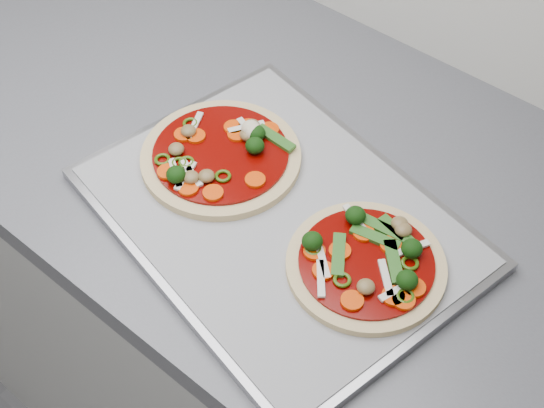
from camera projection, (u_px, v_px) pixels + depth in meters
The scene contains 5 objects.
countertop at pixel (438, 264), 0.89m from camera, with size 3.60×0.60×0.04m, color slate.
baking_tray at pixel (278, 218), 0.90m from camera, with size 0.45×0.33×0.01m, color gray.
parchment at pixel (278, 213), 0.89m from camera, with size 0.43×0.31×0.00m, color #A4A4A9.
pizza_left at pixel (222, 154), 0.94m from camera, with size 0.25×0.25×0.03m.
pizza_right at pixel (368, 262), 0.83m from camera, with size 0.25×0.25×0.03m.
Camera 1 is at (0.19, 0.77, 1.60)m, focal length 50.00 mm.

